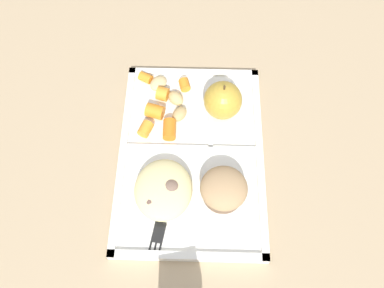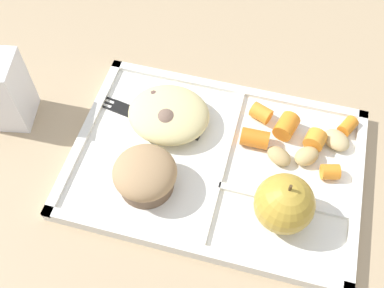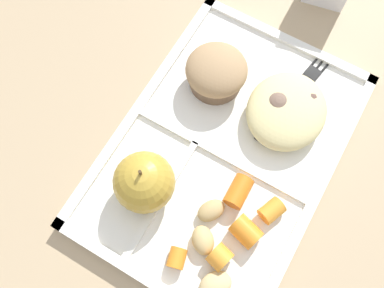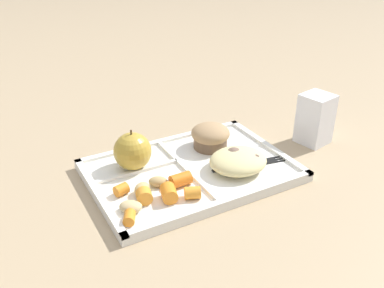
{
  "view_description": "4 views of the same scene",
  "coord_description": "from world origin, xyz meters",
  "px_view_note": "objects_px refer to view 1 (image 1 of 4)",
  "views": [
    {
      "loc": [
        0.31,
        0.01,
        0.66
      ],
      "look_at": [
        0.0,
        0.0,
        0.06
      ],
      "focal_mm": 36.38,
      "sensor_mm": 36.0,
      "label": 1
    },
    {
      "loc": [
        -0.05,
        0.31,
        0.55
      ],
      "look_at": [
        0.03,
        0.01,
        0.05
      ],
      "focal_mm": 43.83,
      "sensor_mm": 36.0,
      "label": 2
    },
    {
      "loc": [
        -0.17,
        -0.05,
        0.52
      ],
      "look_at": [
        -0.03,
        0.03,
        0.04
      ],
      "focal_mm": 39.3,
      "sensor_mm": 36.0,
      "label": 3
    },
    {
      "loc": [
        -0.34,
        -0.61,
        0.44
      ],
      "look_at": [
        0.02,
        0.03,
        0.05
      ],
      "focal_mm": 39.8,
      "sensor_mm": 36.0,
      "label": 4
    }
  ],
  "objects_px": {
    "green_apple": "(223,100)",
    "plastic_fork": "(163,216)",
    "bran_muffin": "(224,189)",
    "lunch_tray": "(191,155)"
  },
  "relations": [
    {
      "from": "green_apple",
      "to": "bran_muffin",
      "type": "distance_m",
      "value": 0.17
    },
    {
      "from": "green_apple",
      "to": "plastic_fork",
      "type": "bearing_deg",
      "value": -25.5
    },
    {
      "from": "bran_muffin",
      "to": "green_apple",
      "type": "bearing_deg",
      "value": -180.0
    },
    {
      "from": "lunch_tray",
      "to": "bran_muffin",
      "type": "bearing_deg",
      "value": 35.9
    },
    {
      "from": "plastic_fork",
      "to": "lunch_tray",
      "type": "bearing_deg",
      "value": 159.23
    },
    {
      "from": "green_apple",
      "to": "plastic_fork",
      "type": "relative_size",
      "value": 0.52
    },
    {
      "from": "green_apple",
      "to": "plastic_fork",
      "type": "distance_m",
      "value": 0.24
    },
    {
      "from": "lunch_tray",
      "to": "plastic_fork",
      "type": "height_order",
      "value": "lunch_tray"
    },
    {
      "from": "green_apple",
      "to": "plastic_fork",
      "type": "xyz_separation_m",
      "value": [
        0.21,
        -0.1,
        -0.03
      ]
    },
    {
      "from": "plastic_fork",
      "to": "green_apple",
      "type": "bearing_deg",
      "value": 154.5
    }
  ]
}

